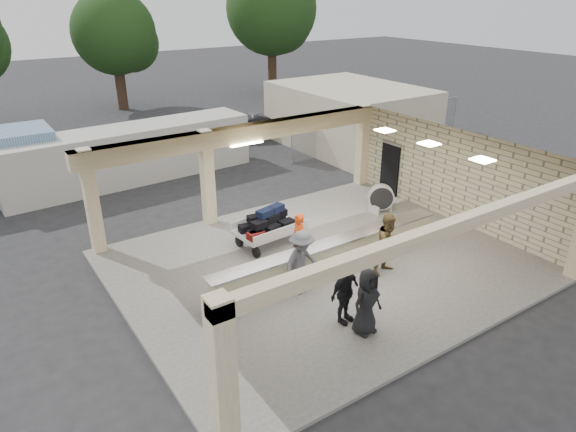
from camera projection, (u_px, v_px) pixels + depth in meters
ground at (321, 266)px, 16.07m from camera, size 120.00×120.00×0.00m
pavilion at (315, 218)px, 16.13m from camera, size 12.01×10.00×3.55m
baggage_counter at (331, 256)px, 15.45m from camera, size 8.20×0.58×0.98m
luggage_cart at (268, 226)px, 16.92m from camera, size 2.33×1.55×1.30m
drum_fan at (381, 197)px, 19.50m from camera, size 0.99×0.84×1.09m
baggage_handler at (298, 240)px, 15.61m from camera, size 0.44×0.67×1.71m
passenger_a at (388, 243)px, 15.18m from camera, size 0.97×0.52×1.90m
passenger_b at (345, 292)px, 12.90m from camera, size 1.08×0.58×1.75m
passenger_c at (301, 263)px, 14.14m from camera, size 1.29×0.68×1.90m
passenger_d at (367, 302)px, 12.50m from camera, size 0.89×0.43×1.76m
car_white_a at (320, 120)px, 30.43m from camera, size 5.86×3.57×1.57m
car_white_b at (344, 118)px, 31.17m from camera, size 4.97×2.99×1.47m
car_dark at (260, 126)px, 29.65m from camera, size 4.24×2.09×1.35m
container_white at (131, 154)px, 22.86m from camera, size 11.19×2.86×2.40m
fence at (382, 126)px, 28.06m from camera, size 12.06×0.06×2.03m
tree_mid at (118, 36)px, 35.06m from camera, size 6.00×5.60×8.00m
tree_right at (274, 12)px, 39.90m from camera, size 7.20×7.00×10.00m
adjacent_building at (350, 116)px, 27.84m from camera, size 6.00×8.00×3.20m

